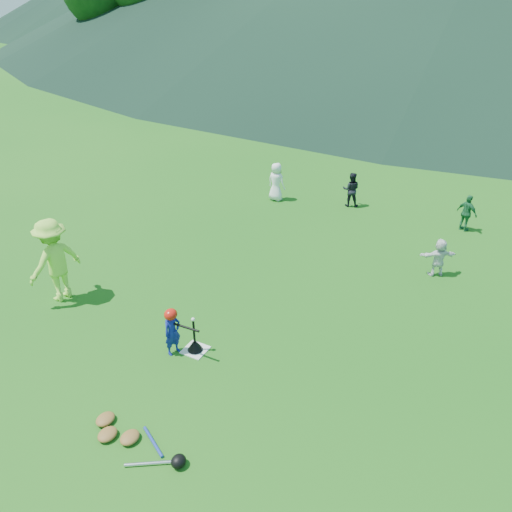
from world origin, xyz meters
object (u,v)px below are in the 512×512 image
(batter_child, at_px, (172,332))
(fielder_c, at_px, (467,213))
(fielder_a, at_px, (276,182))
(fielder_d, at_px, (439,257))
(home_plate, at_px, (195,350))
(adult_coach, at_px, (55,260))
(fielder_b, at_px, (351,190))
(equipment_pile, at_px, (129,438))
(batting_tee, at_px, (195,345))

(batter_child, xyz_separation_m, fielder_c, (4.10, 8.44, 0.05))
(fielder_a, height_order, fielder_d, fielder_a)
(home_plate, bearing_deg, batter_child, -143.50)
(adult_coach, distance_m, fielder_b, 9.19)
(fielder_a, relative_size, equipment_pile, 0.70)
(batting_tee, bearing_deg, fielder_a, 104.94)
(adult_coach, bearing_deg, fielder_b, 161.81)
(adult_coach, distance_m, fielder_c, 11.04)
(fielder_a, xyz_separation_m, fielder_b, (2.32, 0.67, -0.07))
(fielder_c, bearing_deg, batting_tee, 92.92)
(home_plate, relative_size, equipment_pile, 0.25)
(fielder_b, xyz_separation_m, fielder_c, (3.51, -0.19, -0.02))
(fielder_c, height_order, equipment_pile, fielder_c)
(adult_coach, relative_size, batting_tee, 2.85)
(adult_coach, bearing_deg, fielder_a, 175.18)
(fielder_a, height_order, batting_tee, fielder_a)
(home_plate, distance_m, adult_coach, 3.86)
(home_plate, xyz_separation_m, adult_coach, (-3.73, 0.12, 0.96))
(batter_child, distance_m, adult_coach, 3.46)
(fielder_a, relative_size, fielder_d, 1.30)
(equipment_pile, bearing_deg, batter_child, 107.99)
(fielder_c, bearing_deg, batter_child, 91.73)
(batter_child, height_order, fielder_b, fielder_b)
(fielder_a, bearing_deg, batting_tee, 113.99)
(fielder_d, bearing_deg, fielder_a, -56.77)
(fielder_b, height_order, batting_tee, fielder_b)
(fielder_b, distance_m, fielder_c, 3.52)
(fielder_d, distance_m, equipment_pile, 8.19)
(fielder_c, bearing_deg, fielder_b, 24.60)
(adult_coach, distance_m, equipment_pile, 4.83)
(batter_child, distance_m, fielder_a, 8.14)
(fielder_a, height_order, equipment_pile, fielder_a)
(batter_child, bearing_deg, fielder_d, -18.07)
(fielder_c, distance_m, fielder_d, 3.00)
(fielder_a, bearing_deg, fielder_c, -166.21)
(fielder_b, relative_size, fielder_c, 1.03)
(adult_coach, bearing_deg, home_plate, 95.80)
(batting_tee, bearing_deg, equipment_pile, -81.47)
(home_plate, distance_m, fielder_b, 8.41)
(fielder_b, bearing_deg, adult_coach, 46.44)
(batter_child, relative_size, fielder_d, 1.01)
(home_plate, height_order, adult_coach, adult_coach)
(adult_coach, height_order, fielder_a, adult_coach)
(batter_child, bearing_deg, batting_tee, -36.03)
(fielder_a, xyz_separation_m, equipment_pile, (2.40, -10.03, -0.56))
(adult_coach, relative_size, fielder_c, 1.80)
(adult_coach, relative_size, fielder_d, 2.00)
(fielder_b, bearing_deg, batter_child, 68.33)
(home_plate, xyz_separation_m, batting_tee, (0.00, 0.00, 0.12))
(batter_child, distance_m, equipment_pile, 2.22)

